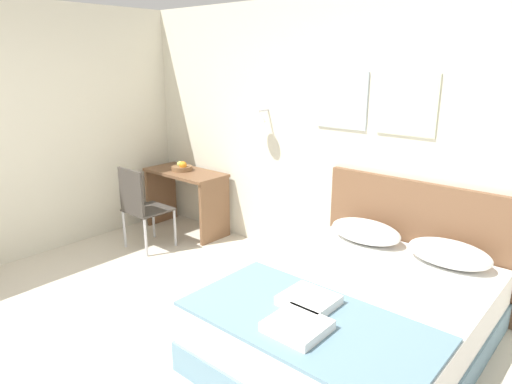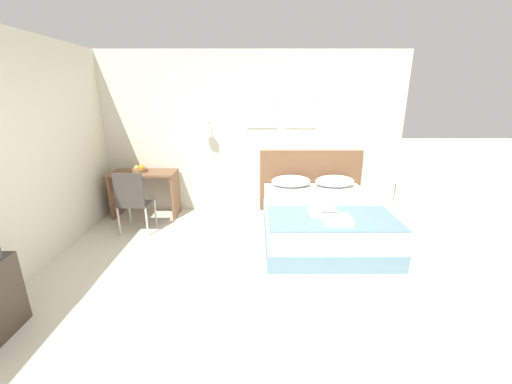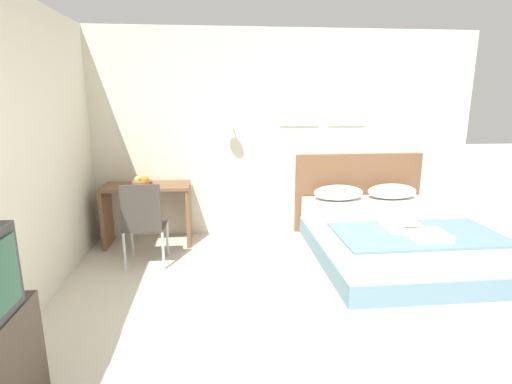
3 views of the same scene
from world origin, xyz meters
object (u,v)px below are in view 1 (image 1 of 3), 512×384
throw_blanket (308,321)px  desk_chair (140,203)px  bed (354,318)px  folded_towel_mid_bed (297,326)px  folded_towel_near_foot (309,300)px  pillow_left (366,231)px  headboard (417,240)px  pillow_right (449,253)px  fruit_bowl (182,167)px  desk (186,190)px

throw_blanket → desk_chair: (-2.72, 0.68, 0.03)m
bed → folded_towel_mid_bed: folded_towel_mid_bed is taller
folded_towel_near_foot → pillow_left: bearing=101.9°
headboard → throw_blanket: 1.67m
pillow_right → folded_towel_mid_bed: pillow_right is taller
pillow_left → fruit_bowl: fruit_bowl is taller
pillow_right → throw_blanket: (-0.36, -1.40, -0.08)m
desk_chair → fruit_bowl: bearing=99.9°
bed → folded_towel_mid_bed: size_ratio=6.26×
folded_towel_mid_bed → fruit_bowl: size_ratio=1.32×
pillow_right → desk: (-3.15, 0.00, -0.08)m
folded_towel_mid_bed → throw_blanket: bearing=98.9°
desk → pillow_left: bearing=-0.0°
bed → desk_chair: bearing=178.4°
fruit_bowl → pillow_left: bearing=0.1°
headboard → throw_blanket: bearing=-90.0°
pillow_right → headboard: bearing=143.5°
pillow_right → desk_chair: size_ratio=0.69×
headboard → fruit_bowl: size_ratio=6.94×
desk_chair → pillow_right: bearing=13.2°
folded_towel_near_foot → headboard: bearing=86.4°
bed → pillow_right: bearing=65.6°
folded_towel_mid_bed → desk: size_ratio=0.32×
desk_chair → throw_blanket: bearing=-14.1°
desk_chair → fruit_bowl: (-0.13, 0.72, 0.26)m
pillow_right → throw_blanket: 1.45m
pillow_left → desk_chair: (-2.36, -0.72, -0.06)m
desk → desk_chair: size_ratio=1.11×
pillow_left → pillow_right: (0.72, 0.00, 0.00)m
pillow_left → desk_chair: bearing=-162.9°
folded_towel_near_foot → fruit_bowl: (-2.75, 1.26, 0.24)m
folded_towel_near_foot → pillow_right: bearing=69.9°
folded_towel_near_foot → desk_chair: 2.68m
headboard → pillow_right: headboard is taller
pillow_left → folded_towel_mid_bed: (0.39, -1.55, -0.04)m
headboard → pillow_right: (0.36, -0.27, 0.07)m
folded_towel_near_foot → throw_blanket: bearing=-56.2°
bed → throw_blanket: (0.00, -0.60, 0.27)m
bed → fruit_bowl: size_ratio=8.27×
desk_chair → headboard: bearing=20.0°
bed → fruit_bowl: (-2.84, 0.80, 0.55)m
desk → desk_chair: 0.73m
desk_chair → fruit_bowl: desk_chair is taller
headboard → folded_towel_mid_bed: 1.82m
throw_blanket → fruit_bowl: 3.18m
pillow_left → folded_towel_near_foot: size_ratio=1.92×
desk → desk_chair: (0.07, -0.73, 0.03)m
pillow_right → folded_towel_mid_bed: size_ratio=1.94×
pillow_right → folded_towel_near_foot: size_ratio=1.92×
throw_blanket → fruit_bowl: size_ratio=6.27×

